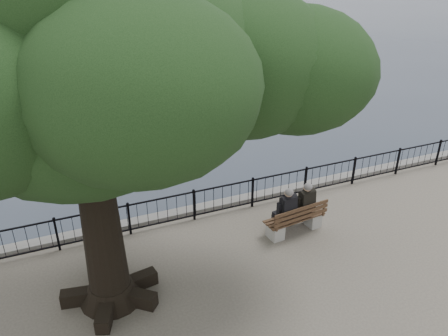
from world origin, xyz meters
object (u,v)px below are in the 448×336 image
tree (120,64)px  lion_monument (89,8)px  person_left (284,212)px  person_right (303,207)px  bench (295,222)px

tree → lion_monument: 50.25m
person_left → lion_monument: lion_monument is taller
lion_monument → person_right: bearing=-90.2°
person_left → person_right: (0.66, 0.07, 0.00)m
bench → person_right: size_ratio=1.22×
person_right → person_left: bearing=-174.1°
person_right → tree: tree is taller
person_left → bench: bearing=-11.5°
person_left → tree: 6.54m
person_right → tree: bearing=-172.0°
bench → lion_monument: bearing=89.5°
tree → lion_monument: size_ratio=1.17×
bench → person_right: person_right is taller
person_left → lion_monument: 49.17m
person_left → person_right: same height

